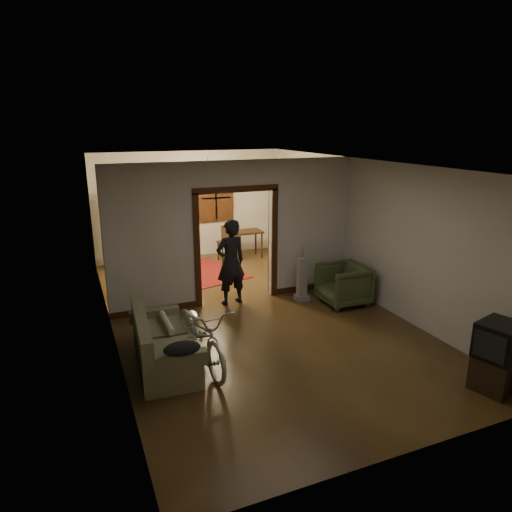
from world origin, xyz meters
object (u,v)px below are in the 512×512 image
desk (244,245)px  sofa (165,339)px  armchair (343,284)px  person (231,262)px  bicycle (201,334)px  locker (138,228)px

desk → sofa: bearing=-119.5°
sofa → desk: bearing=61.1°
armchair → person: (-2.05, 0.86, 0.45)m
sofa → armchair: (3.76, 1.04, -0.01)m
sofa → bicycle: (0.50, -0.20, 0.08)m
bicycle → desk: (2.60, 5.03, -0.13)m
bicycle → locker: (-0.06, 5.46, 0.48)m
sofa → armchair: size_ratio=2.01×
person → desk: person is taller
armchair → bicycle: bearing=-67.8°
sofa → locker: (0.44, 5.27, 0.56)m
sofa → bicycle: bicycle is taller
sofa → armchair: sofa is taller
person → desk: (1.39, 2.93, -0.50)m
sofa → person: bearing=51.9°
armchair → desk: 3.85m
armchair → sofa: bearing=-73.1°
desk → bicycle: bearing=-114.2°
person → armchair: bearing=147.2°
sofa → person: (1.71, 1.90, 0.45)m
armchair → desk: bearing=-168.8°
sofa → armchair: bearing=19.3°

